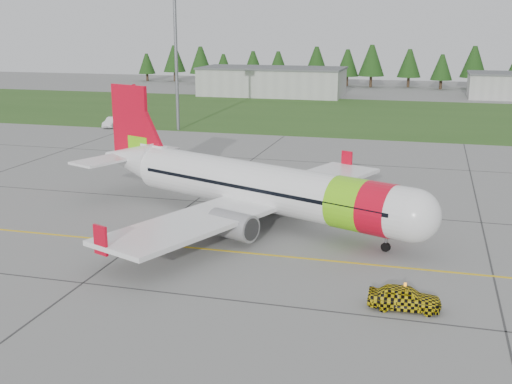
% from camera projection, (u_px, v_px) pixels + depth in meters
% --- Properties ---
extents(ground, '(320.00, 320.00, 0.00)m').
position_uv_depth(ground, '(319.00, 310.00, 36.42)').
color(ground, gray).
rests_on(ground, ground).
extents(aircraft, '(32.57, 30.93, 10.35)m').
position_uv_depth(aircraft, '(258.00, 187.00, 52.02)').
color(aircraft, white).
rests_on(aircraft, ground).
extents(follow_me_car, '(1.45, 1.70, 4.12)m').
position_uv_depth(follow_me_car, '(406.00, 275.00, 36.09)').
color(follow_me_car, yellow).
rests_on(follow_me_car, ground).
extents(service_van, '(1.78, 1.69, 4.74)m').
position_uv_depth(service_van, '(112.00, 112.00, 100.92)').
color(service_van, silver).
rests_on(service_van, ground).
extents(grass_strip, '(320.00, 50.00, 0.03)m').
position_uv_depth(grass_strip, '(399.00, 117.00, 112.93)').
color(grass_strip, '#30561E').
rests_on(grass_strip, ground).
extents(taxi_guideline, '(120.00, 0.25, 0.02)m').
position_uv_depth(taxi_guideline, '(339.00, 262.00, 43.89)').
color(taxi_guideline, gold).
rests_on(taxi_guideline, ground).
extents(hangar_west, '(32.00, 14.00, 6.00)m').
position_uv_depth(hangar_west, '(272.00, 82.00, 145.97)').
color(hangar_west, '#A8A8A3').
rests_on(hangar_west, ground).
extents(floodlight_mast, '(0.50, 0.50, 20.00)m').
position_uv_depth(floodlight_mast, '(176.00, 64.00, 96.19)').
color(floodlight_mast, slate).
rests_on(floodlight_mast, ground).
extents(treeline, '(160.00, 8.00, 10.00)m').
position_uv_depth(treeline, '(412.00, 68.00, 163.93)').
color(treeline, '#1C3F14').
rests_on(treeline, ground).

